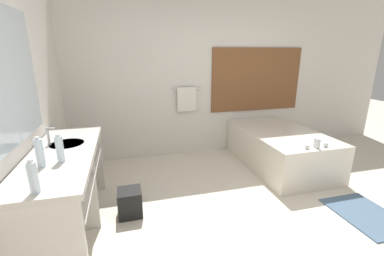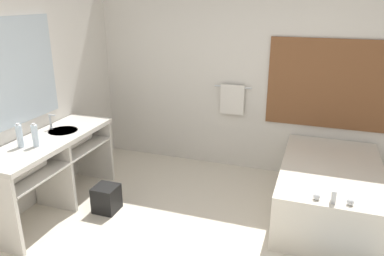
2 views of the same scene
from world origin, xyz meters
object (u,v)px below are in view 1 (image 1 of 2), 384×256
water_bottle_2 (33,177)px  waste_bin (130,202)px  water_bottle_1 (40,153)px  water_bottle_3 (60,149)px  bathtub (280,146)px

water_bottle_2 → waste_bin: water_bottle_2 is taller
water_bottle_1 → water_bottle_3: size_ratio=1.03×
water_bottle_2 → waste_bin: (0.58, 0.86, -0.81)m
bathtub → water_bottle_3: bearing=-158.6°
water_bottle_2 → waste_bin: 1.32m
water_bottle_2 → waste_bin: bearing=56.1°
water_bottle_2 → waste_bin: size_ratio=0.79×
water_bottle_3 → waste_bin: water_bottle_3 is taller
bathtub → water_bottle_3: size_ratio=7.13×
waste_bin → water_bottle_3: bearing=-144.8°
waste_bin → bathtub: bearing=17.8°
bathtub → water_bottle_1: 3.28m
water_bottle_3 → waste_bin: bearing=35.2°
water_bottle_2 → bathtub: bearing=28.9°
bathtub → water_bottle_1: bearing=-158.4°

